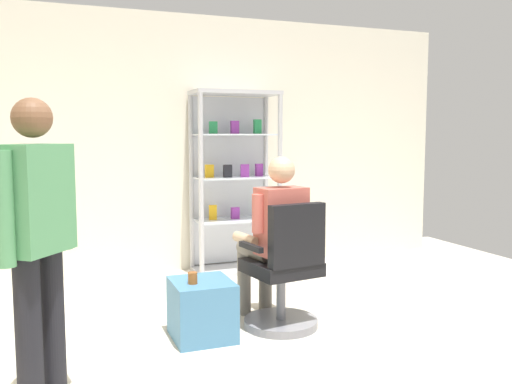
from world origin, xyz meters
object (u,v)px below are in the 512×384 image
(seated_shopkeeper, at_px, (274,232))
(storage_crate, at_px, (202,309))
(tea_glass, at_px, (193,278))
(display_cabinet_main, at_px, (233,181))
(office_chair, at_px, (285,277))
(standing_customer, at_px, (37,236))

(seated_shopkeeper, relative_size, storage_crate, 2.83)
(storage_crate, distance_m, tea_glass, 0.27)
(display_cabinet_main, height_order, office_chair, display_cabinet_main)
(office_chair, xyz_separation_m, seated_shopkeeper, (-0.03, 0.16, 0.32))
(seated_shopkeeper, bearing_deg, standing_customer, -152.91)
(display_cabinet_main, height_order, standing_customer, display_cabinet_main)
(tea_glass, bearing_deg, display_cabinet_main, 63.91)
(storage_crate, height_order, standing_customer, standing_customer)
(standing_customer, bearing_deg, seated_shopkeeper, 27.09)
(seated_shopkeeper, bearing_deg, office_chair, -80.91)
(display_cabinet_main, relative_size, seated_shopkeeper, 1.47)
(display_cabinet_main, xyz_separation_m, tea_glass, (-0.92, -1.88, -0.51))
(office_chair, relative_size, standing_customer, 0.59)
(storage_crate, xyz_separation_m, tea_glass, (-0.08, -0.05, 0.25))
(display_cabinet_main, height_order, tea_glass, display_cabinet_main)
(office_chair, bearing_deg, storage_crate, 176.10)
(standing_customer, bearing_deg, tea_glass, 34.66)
(office_chair, xyz_separation_m, tea_glass, (-0.70, -0.01, 0.06))
(seated_shopkeeper, relative_size, standing_customer, 0.79)
(display_cabinet_main, bearing_deg, standing_customer, -126.58)
(display_cabinet_main, distance_m, tea_glass, 2.15)
(seated_shopkeeper, xyz_separation_m, tea_glass, (-0.68, -0.17, -0.26))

